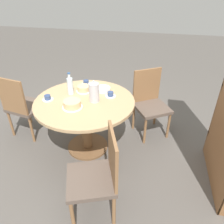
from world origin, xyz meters
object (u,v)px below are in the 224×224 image
at_px(coffee_pot, 94,92).
at_px(cup_a, 86,83).
at_px(chair_c, 98,174).
at_px(cake_main, 72,104).
at_px(cup_b, 48,98).
at_px(water_bottle, 70,86).
at_px(chair_a, 150,102).
at_px(cup_c, 111,95).
at_px(chair_b, 23,105).
at_px(cake_second, 84,89).

xyz_separation_m(coffee_pot, cup_a, (-0.41, -0.23, -0.10)).
bearing_deg(chair_c, cup_a, -178.92).
height_order(coffee_pot, cake_main, coffee_pot).
height_order(cake_main, cup_b, cake_main).
height_order(coffee_pot, water_bottle, water_bottle).
bearing_deg(cake_main, chair_a, 131.12).
bearing_deg(coffee_pot, cup_c, 133.89).
relative_size(chair_b, cup_a, 6.89).
distance_m(chair_b, cup_b, 0.58).
bearing_deg(cup_a, cup_c, 55.98).
distance_m(coffee_pot, cup_a, 0.48).
height_order(chair_b, cake_second, chair_b).
distance_m(coffee_pot, cake_main, 0.29).
height_order(chair_a, chair_b, same).
bearing_deg(chair_c, cake_second, -176.78).
bearing_deg(chair_a, coffee_pot, -171.74).
relative_size(cake_main, cup_a, 1.71).
xyz_separation_m(chair_b, cup_c, (-0.06, 1.19, 0.26)).
bearing_deg(cup_c, cup_a, -124.02).
height_order(water_bottle, cup_a, water_bottle).
distance_m(chair_c, cup_b, 1.14).
relative_size(chair_a, cake_main, 4.03).
height_order(chair_c, cup_b, chair_c).
relative_size(water_bottle, cup_c, 2.09).
height_order(cup_a, cup_c, same).
height_order(chair_c, cake_second, chair_c).
bearing_deg(cake_main, water_bottle, -156.39).
height_order(chair_a, cup_c, chair_a).
bearing_deg(chair_b, cup_a, -147.65).
bearing_deg(water_bottle, cup_c, 94.23).
distance_m(chair_c, cup_c, 1.04).
bearing_deg(coffee_pot, cup_a, -150.90).
bearing_deg(cake_main, coffee_pot, 134.36).
bearing_deg(cup_b, cake_main, 72.39).
height_order(chair_c, water_bottle, water_bottle).
relative_size(chair_a, cake_second, 4.82).
bearing_deg(cake_second, coffee_pot, 43.21).
height_order(chair_c, cake_main, chair_c).
xyz_separation_m(chair_b, cup_a, (-0.32, 0.80, 0.26)).
xyz_separation_m(chair_a, chair_b, (0.43, -1.67, 0.00)).
xyz_separation_m(chair_c, cup_b, (-0.77, -0.80, 0.26)).
bearing_deg(chair_b, cup_b, 170.74).
bearing_deg(coffee_pot, chair_c, 17.00).
xyz_separation_m(chair_c, cake_second, (-1.06, -0.46, 0.27)).
distance_m(water_bottle, cup_a, 0.33).
bearing_deg(cup_c, coffee_pot, -46.11).
xyz_separation_m(cake_second, cup_c, (0.06, 0.36, -0.01)).
relative_size(chair_b, cup_b, 6.89).
bearing_deg(chair_a, cup_b, 175.78).
bearing_deg(chair_a, chair_b, 162.79).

